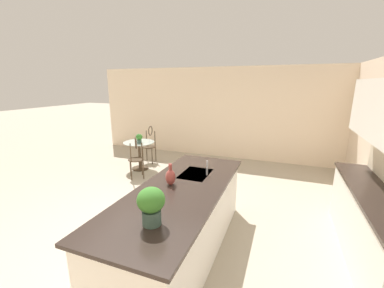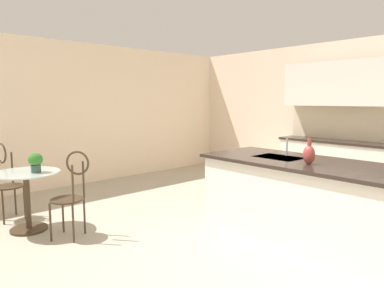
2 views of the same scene
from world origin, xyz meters
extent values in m
plane|color=#B2A893|center=(0.00, 0.00, 0.00)|extent=(40.00, 40.00, 0.00)
cube|color=beige|center=(-4.26, 0.00, 1.35)|extent=(0.12, 7.80, 2.70)
cube|color=white|center=(0.30, 0.85, 0.44)|extent=(2.70, 0.96, 0.88)
cube|color=#2D231E|center=(0.30, 0.85, 0.90)|extent=(2.80, 1.06, 0.04)
cube|color=#B2B5BA|center=(-0.25, 0.85, 0.91)|extent=(0.56, 0.40, 0.03)
cube|color=white|center=(-0.40, 3.20, 0.44)|extent=(2.40, 0.60, 0.88)
cube|color=#2D231E|center=(-0.40, 3.20, 0.90)|extent=(2.44, 0.64, 0.04)
cube|color=beige|center=(-0.40, 3.36, 1.22)|extent=(2.40, 0.04, 0.60)
cube|color=white|center=(-0.40, 3.18, 1.90)|extent=(2.40, 0.36, 0.76)
cylinder|color=#3D2D1E|center=(-2.30, -1.48, 0.01)|extent=(0.44, 0.44, 0.03)
cylinder|color=#3D2D1E|center=(-2.30, -1.48, 0.38)|extent=(0.07, 0.07, 0.69)
cylinder|color=#B2C6C1|center=(-2.30, -1.48, 0.73)|extent=(0.80, 0.80, 0.01)
cylinder|color=#3D2D1E|center=(-1.77, -1.40, 0.23)|extent=(0.03, 0.03, 0.45)
cylinder|color=#3D2D1E|center=(-1.94, -1.19, 0.23)|extent=(0.03, 0.03, 0.45)
cylinder|color=#3D2D1E|center=(-1.55, -1.23, 0.23)|extent=(0.03, 0.03, 0.45)
cylinder|color=#3D2D1E|center=(-1.73, -1.01, 0.23)|extent=(0.03, 0.03, 0.45)
cylinder|color=#3D2D1E|center=(-1.75, -1.21, 0.46)|extent=(0.53, 0.53, 0.02)
cylinder|color=#3D2D1E|center=(-1.55, -1.21, 0.68)|extent=(0.03, 0.03, 0.45)
cylinder|color=#3D2D1E|center=(-1.71, -1.01, 0.68)|extent=(0.03, 0.03, 0.45)
torus|color=#3D2D1E|center=(-1.63, -1.11, 0.90)|extent=(0.24, 0.20, 0.28)
cylinder|color=#3D2D1E|center=(-2.77, -1.38, 0.23)|extent=(0.03, 0.03, 0.45)
cylinder|color=#3D2D1E|center=(-2.73, -1.66, 0.23)|extent=(0.03, 0.03, 0.45)
cylinder|color=#3D2D1E|center=(-3.05, -1.42, 0.23)|extent=(0.03, 0.03, 0.45)
cylinder|color=#3D2D1E|center=(-2.89, -1.54, 0.46)|extent=(0.43, 0.43, 0.02)
cylinder|color=#3D2D1E|center=(-3.06, -1.43, 0.68)|extent=(0.03, 0.03, 0.45)
torus|color=#3D2D1E|center=(-3.04, -1.56, 0.90)|extent=(0.28, 0.07, 0.28)
cylinder|color=#B2B5BA|center=(-0.25, 1.03, 1.03)|extent=(0.02, 0.02, 0.22)
cylinder|color=#385147|center=(-2.20, -1.39, 0.79)|extent=(0.12, 0.12, 0.09)
ellipsoid|color=#317128|center=(-2.20, -1.39, 0.90)|extent=(0.17, 0.17, 0.15)
ellipsoid|color=#993D38|center=(0.25, 0.69, 1.02)|extent=(0.13, 0.13, 0.21)
cylinder|color=#993D38|center=(0.25, 0.69, 1.17)|extent=(0.04, 0.04, 0.08)
camera|label=1|loc=(2.93, 2.02, 2.22)|focal=22.69mm
camera|label=2|loc=(2.19, -2.80, 1.62)|focal=32.77mm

